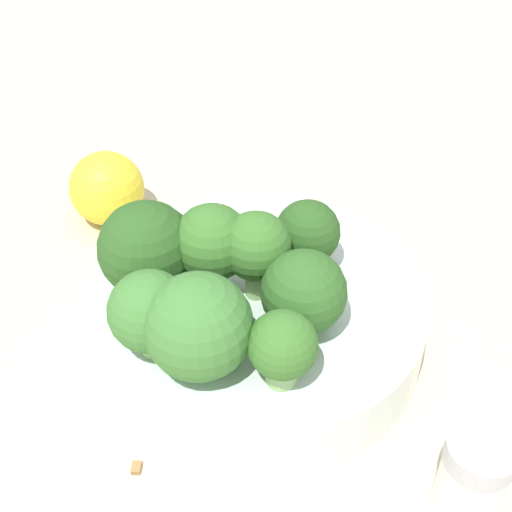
{
  "coord_description": "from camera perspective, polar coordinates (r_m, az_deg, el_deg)",
  "views": [
    {
      "loc": [
        -0.31,
        -0.06,
        0.35
      ],
      "look_at": [
        0.0,
        0.0,
        0.07
      ],
      "focal_mm": 50.0,
      "sensor_mm": 36.0,
      "label": 1
    }
  ],
  "objects": [
    {
      "name": "broccoli_floret_6",
      "position": [
        0.43,
        -8.73,
        0.51
      ],
      "size": [
        0.06,
        0.06,
        0.06
      ],
      "color": "#7A9E5B",
      "rests_on": "bowl"
    },
    {
      "name": "ground_plane",
      "position": [
        0.47,
        0.0,
        -6.59
      ],
      "size": [
        3.0,
        3.0,
        0.0
      ],
      "primitive_type": "plane",
      "color": "beige"
    },
    {
      "name": "bowl",
      "position": [
        0.46,
        0.0,
        -4.87
      ],
      "size": [
        0.21,
        0.21,
        0.04
      ],
      "primitive_type": "cylinder",
      "color": "silver",
      "rests_on": "ground_plane"
    },
    {
      "name": "almond_crumb_1",
      "position": [
        0.57,
        4.02,
        3.46
      ],
      "size": [
        0.01,
        0.01,
        0.01
      ],
      "primitive_type": "cube",
      "rotation": [
        0.0,
        0.0,
        5.68
      ],
      "color": "tan",
      "rests_on": "ground_plane"
    },
    {
      "name": "broccoli_floret_4",
      "position": [
        0.41,
        3.84,
        -2.98
      ],
      "size": [
        0.05,
        0.05,
        0.05
      ],
      "color": "#84AD66",
      "rests_on": "bowl"
    },
    {
      "name": "almond_crumb_2",
      "position": [
        0.42,
        -9.58,
        -16.23
      ],
      "size": [
        0.01,
        0.01,
        0.01
      ],
      "primitive_type": "cube",
      "rotation": [
        0.0,
        0.0,
        0.15
      ],
      "color": "olive",
      "rests_on": "ground_plane"
    },
    {
      "name": "broccoli_floret_0",
      "position": [
        0.4,
        -8.49,
        -4.52
      ],
      "size": [
        0.05,
        0.05,
        0.05
      ],
      "color": "#84AD66",
      "rests_on": "bowl"
    },
    {
      "name": "broccoli_floret_1",
      "position": [
        0.45,
        4.13,
        1.76
      ],
      "size": [
        0.04,
        0.04,
        0.05
      ],
      "color": "#84AD66",
      "rests_on": "bowl"
    },
    {
      "name": "broccoli_floret_3",
      "position": [
        0.42,
        0.1,
        1.05
      ],
      "size": [
        0.04,
        0.04,
        0.06
      ],
      "color": "#84AD66",
      "rests_on": "bowl"
    },
    {
      "name": "pepper_shaker",
      "position": [
        0.39,
        16.95,
        -16.57
      ],
      "size": [
        0.04,
        0.04,
        0.06
      ],
      "color": "silver",
      "rests_on": "ground_plane"
    },
    {
      "name": "lemon_wedge",
      "position": [
        0.56,
        -11.85,
        5.32
      ],
      "size": [
        0.06,
        0.06,
        0.06
      ],
      "primitive_type": "sphere",
      "color": "yellow",
      "rests_on": "ground_plane"
    },
    {
      "name": "broccoli_floret_2",
      "position": [
        0.43,
        -3.52,
        0.99
      ],
      "size": [
        0.05,
        0.05,
        0.06
      ],
      "color": "#7A9E5B",
      "rests_on": "bowl"
    },
    {
      "name": "broccoli_floret_5",
      "position": [
        0.38,
        2.13,
        -7.32
      ],
      "size": [
        0.04,
        0.04,
        0.05
      ],
      "color": "#8EB770",
      "rests_on": "bowl"
    },
    {
      "name": "broccoli_floret_7",
      "position": [
        0.38,
        -4.62,
        -5.7
      ],
      "size": [
        0.06,
        0.06,
        0.06
      ],
      "color": "#8EB770",
      "rests_on": "bowl"
    }
  ]
}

